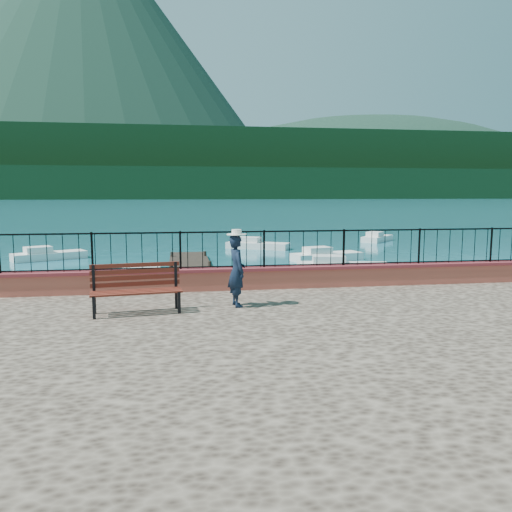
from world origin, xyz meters
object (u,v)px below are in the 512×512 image
object	(u,v)px
boat_4	(258,243)
person	(237,271)
boat_0	(158,277)
park_bench	(137,299)
boat_5	(377,236)
boat_1	(343,263)
boat_3	(49,253)
boat_2	(327,253)

from	to	relation	value
boat_4	person	bearing A→B (deg)	-72.07
person	boat_0	size ratio (longest dim) A/B	0.37
person	boat_0	world-z (taller)	person
person	park_bench	bearing A→B (deg)	88.76
person	boat_5	bearing A→B (deg)	-38.69
boat_1	boat_3	xyz separation A→B (m)	(-14.90, 6.74, 0.00)
person	boat_0	bearing A→B (deg)	3.21
boat_2	boat_5	distance (m)	12.22
boat_0	boat_1	bearing A→B (deg)	13.66
boat_0	boat_4	size ratio (longest dim) A/B	1.03
person	boat_3	bearing A→B (deg)	14.79
park_bench	boat_2	world-z (taller)	park_bench
park_bench	person	bearing A→B (deg)	1.47
person	boat_0	distance (m)	9.38
boat_4	boat_1	bearing A→B (deg)	-48.47
person	boat_2	distance (m)	17.11
park_bench	boat_1	size ratio (longest dim) A/B	0.45
boat_2	park_bench	bearing A→B (deg)	-133.57
boat_1	boat_3	size ratio (longest dim) A/B	1.12
boat_3	boat_4	xyz separation A→B (m)	(12.48, 3.57, 0.00)
person	boat_3	size ratio (longest dim) A/B	0.42
person	boat_2	size ratio (longest dim) A/B	0.41
boat_0	boat_3	bearing A→B (deg)	121.10
person	boat_5	world-z (taller)	person
park_bench	boat_5	xyz separation A→B (m)	(16.16, 25.87, -1.11)
boat_2	boat_3	world-z (taller)	same
park_bench	boat_5	size ratio (longest dim) A/B	0.57
boat_0	boat_3	size ratio (longest dim) A/B	1.11
boat_1	boat_4	size ratio (longest dim) A/B	1.03
park_bench	boat_2	bearing A→B (deg)	53.01
boat_2	boat_3	size ratio (longest dim) A/B	1.03
boat_0	boat_5	bearing A→B (deg)	42.65
boat_1	boat_4	world-z (taller)	same
boat_5	person	bearing A→B (deg)	-165.04
boat_3	boat_5	size ratio (longest dim) A/B	1.14
boat_3	boat_4	distance (m)	12.98
park_bench	person	distance (m)	2.26
park_bench	person	xyz separation A→B (m)	(2.18, 0.34, 0.50)
boat_4	boat_5	distance (m)	10.60
person	boat_4	xyz separation A→B (m)	(4.02, 21.89, -1.61)
boat_2	boat_3	bearing A→B (deg)	156.01
boat_1	boat_4	bearing A→B (deg)	115.48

